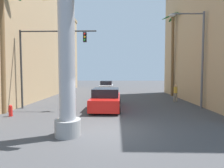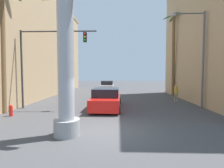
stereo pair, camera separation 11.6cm
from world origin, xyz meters
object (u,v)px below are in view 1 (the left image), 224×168
at_px(traffic_light_mast, 44,53).
at_px(pedestrian_mid_right, 175,92).
at_px(neon_sign_pole, 66,6).
at_px(car_far, 106,86).
at_px(street_lamp, 197,50).
at_px(fire_hydrant, 11,111).
at_px(car_lead, 106,99).
at_px(palm_tree_mid_right, 174,43).
at_px(palm_tree_near_left, 1,32).
at_px(pedestrian_far_left, 66,87).

distance_m(traffic_light_mast, pedestrian_mid_right, 11.93).
relative_size(neon_sign_pole, car_far, 2.60).
height_order(street_lamp, fire_hydrant, street_lamp).
height_order(car_lead, fire_hydrant, car_lead).
distance_m(neon_sign_pole, fire_hydrant, 7.53).
relative_size(palm_tree_mid_right, fire_hydrant, 13.33).
bearing_deg(neon_sign_pole, car_far, 88.35).
bearing_deg(car_far, fire_hydrant, -107.72).
height_order(neon_sign_pole, palm_tree_near_left, neon_sign_pole).
bearing_deg(fire_hydrant, neon_sign_pole, -35.91).
xyz_separation_m(neon_sign_pole, traffic_light_mast, (-3.31, 5.71, -1.23)).
height_order(car_far, pedestrian_far_left, pedestrian_far_left).
xyz_separation_m(street_lamp, pedestrian_far_left, (-12.52, 8.41, -3.49)).
height_order(neon_sign_pole, car_far, neon_sign_pole).
bearing_deg(car_far, neon_sign_pole, -91.65).
distance_m(neon_sign_pole, car_far, 19.66).
relative_size(traffic_light_mast, pedestrian_mid_right, 3.63).
bearing_deg(neon_sign_pole, pedestrian_far_left, 106.42).
height_order(car_lead, car_far, same).
bearing_deg(fire_hydrant, car_far, 72.28).
height_order(palm_tree_mid_right, palm_tree_near_left, palm_tree_mid_right).
relative_size(car_lead, palm_tree_near_left, 0.61).
height_order(street_lamp, pedestrian_mid_right, street_lamp).
height_order(street_lamp, pedestrian_far_left, street_lamp).
bearing_deg(pedestrian_far_left, fire_hydrant, -90.94).
distance_m(street_lamp, fire_hydrant, 13.67).
bearing_deg(car_lead, traffic_light_mast, -178.03).
bearing_deg(car_far, palm_tree_mid_right, -36.30).
distance_m(street_lamp, car_far, 15.40).
relative_size(neon_sign_pole, pedestrian_mid_right, 7.06).
bearing_deg(car_far, car_lead, -86.75).
xyz_separation_m(street_lamp, car_far, (-7.65, 12.85, -3.70)).
bearing_deg(fire_hydrant, palm_tree_near_left, 139.12).
height_order(neon_sign_pole, car_lead, neon_sign_pole).
height_order(pedestrian_far_left, fire_hydrant, pedestrian_far_left).
distance_m(pedestrian_far_left, pedestrian_mid_right, 13.13).
distance_m(street_lamp, palm_tree_near_left, 13.92).
bearing_deg(street_lamp, car_far, 120.77).
relative_size(street_lamp, pedestrian_far_left, 4.51).
relative_size(car_lead, fire_hydrant, 7.20).
relative_size(car_lead, palm_tree_mid_right, 0.54).
relative_size(neon_sign_pole, traffic_light_mast, 1.95).
bearing_deg(pedestrian_mid_right, pedestrian_far_left, 155.45).
height_order(street_lamp, traffic_light_mast, street_lamp).
relative_size(traffic_light_mast, palm_tree_mid_right, 0.61).
height_order(traffic_light_mast, car_far, traffic_light_mast).
distance_m(traffic_light_mast, palm_tree_near_left, 2.95).
distance_m(car_lead, pedestrian_far_left, 10.43).
bearing_deg(car_lead, street_lamp, 3.05).
relative_size(palm_tree_mid_right, pedestrian_far_left, 5.94).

